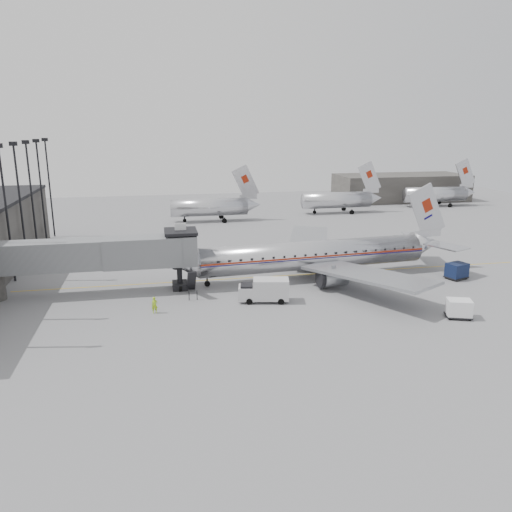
{
  "coord_description": "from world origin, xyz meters",
  "views": [
    {
      "loc": [
        -11.32,
        -48.24,
        17.06
      ],
      "look_at": [
        -0.93,
        3.6,
        3.2
      ],
      "focal_mm": 35.0,
      "sensor_mm": 36.0,
      "label": 1
    }
  ],
  "objects_px": {
    "airliner": "(318,255)",
    "baggage_cart_white": "(459,308)",
    "service_van": "(264,290)",
    "baggage_cart_navy": "(457,271)",
    "ramp_worker": "(155,305)"
  },
  "relations": [
    {
      "from": "airliner",
      "to": "baggage_cart_white",
      "type": "xyz_separation_m",
      "value": [
        8.59,
        -14.78,
        -1.73
      ]
    },
    {
      "from": "airliner",
      "to": "service_van",
      "type": "distance_m",
      "value": 10.67
    },
    {
      "from": "service_van",
      "to": "baggage_cart_white",
      "type": "height_order",
      "value": "service_van"
    },
    {
      "from": "ramp_worker",
      "to": "service_van",
      "type": "bearing_deg",
      "value": 2.17
    },
    {
      "from": "baggage_cart_navy",
      "to": "baggage_cart_white",
      "type": "relative_size",
      "value": 1.06
    },
    {
      "from": "service_van",
      "to": "baggage_cart_white",
      "type": "bearing_deg",
      "value": -13.88
    },
    {
      "from": "service_van",
      "to": "baggage_cart_white",
      "type": "xyz_separation_m",
      "value": [
        16.49,
        -7.75,
        -0.31
      ]
    },
    {
      "from": "airliner",
      "to": "baggage_cart_white",
      "type": "distance_m",
      "value": 17.18
    },
    {
      "from": "service_van",
      "to": "ramp_worker",
      "type": "distance_m",
      "value": 10.83
    },
    {
      "from": "baggage_cart_white",
      "to": "service_van",
      "type": "bearing_deg",
      "value": 174.11
    },
    {
      "from": "service_van",
      "to": "baggage_cart_navy",
      "type": "height_order",
      "value": "service_van"
    },
    {
      "from": "airliner",
      "to": "ramp_worker",
      "type": "xyz_separation_m",
      "value": [
        -18.66,
        -8.13,
        -1.86
      ]
    },
    {
      "from": "airliner",
      "to": "ramp_worker",
      "type": "relative_size",
      "value": 21.13
    },
    {
      "from": "airliner",
      "to": "baggage_cart_navy",
      "type": "relative_size",
      "value": 11.93
    },
    {
      "from": "service_van",
      "to": "baggage_cart_white",
      "type": "relative_size",
      "value": 1.99
    }
  ]
}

